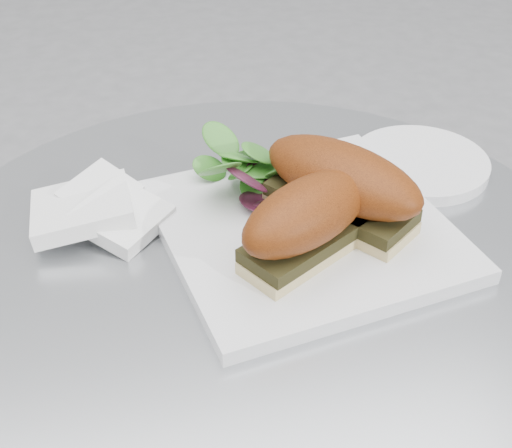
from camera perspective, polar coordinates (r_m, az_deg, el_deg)
The scene contains 7 objects.
table at distance 0.88m, azimuth -0.16°, elevation -15.51°, with size 0.70×0.70×0.73m.
plate at distance 0.74m, azimuth 3.84°, elevation -0.38°, with size 0.28×0.28×0.02m, color silver.
sandwich_left at distance 0.66m, azimuth 4.07°, elevation 0.29°, with size 0.17×0.14×0.08m.
sandwich_right at distance 0.72m, azimuth 6.88°, elevation 3.24°, with size 0.17×0.19×0.08m.
salad at distance 0.78m, azimuth -0.64°, elevation 4.85°, with size 0.12×0.12×0.05m, color #438E2E, non-canonical shape.
napkin at distance 0.76m, azimuth -12.14°, elevation 0.33°, with size 0.14×0.14×0.02m, color white, non-canonical shape.
saucer at distance 0.86m, azimuth 12.97°, elevation 4.76°, with size 0.16×0.16×0.01m, color silver.
Camera 1 is at (-0.11, -0.53, 1.18)m, focal length 50.00 mm.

